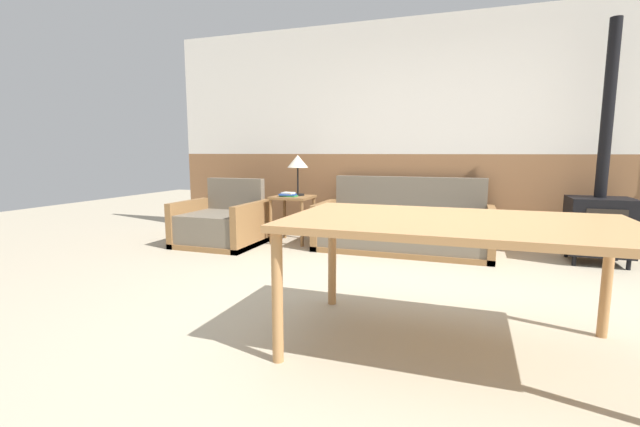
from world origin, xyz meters
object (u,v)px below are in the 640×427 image
object	(u,v)px
couch	(403,229)
dining_table	(455,231)
armchair	(222,225)
wood_stove	(600,213)
side_table	(293,205)
table_lamp	(298,163)

from	to	relation	value
couch	dining_table	xyz separation A→B (m)	(0.64, -2.42, 0.44)
couch	armchair	size ratio (longest dim) A/B	2.09
armchair	wood_stove	size ratio (longest dim) A/B	0.39
dining_table	wood_stove	world-z (taller)	wood_stove
armchair	side_table	xyz separation A→B (m)	(0.76, 0.43, 0.22)
wood_stove	armchair	bearing A→B (deg)	-172.88
wood_stove	couch	bearing A→B (deg)	-178.16
couch	wood_stove	distance (m)	1.96
wood_stove	table_lamp	bearing A→B (deg)	179.93
table_lamp	wood_stove	bearing A→B (deg)	-0.07
couch	side_table	size ratio (longest dim) A/B	3.36
armchair	dining_table	bearing A→B (deg)	-51.01
armchair	dining_table	distance (m)	3.42
wood_stove	side_table	bearing A→B (deg)	-178.64
side_table	table_lamp	bearing A→B (deg)	65.97
table_lamp	wood_stove	size ratio (longest dim) A/B	0.21
couch	armchair	bearing A→B (deg)	-168.16
dining_table	armchair	bearing A→B (deg)	144.37
side_table	couch	bearing A→B (deg)	0.67
table_lamp	armchair	bearing A→B (deg)	-147.24
side_table	dining_table	size ratio (longest dim) A/B	0.31
couch	dining_table	bearing A→B (deg)	-75.18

